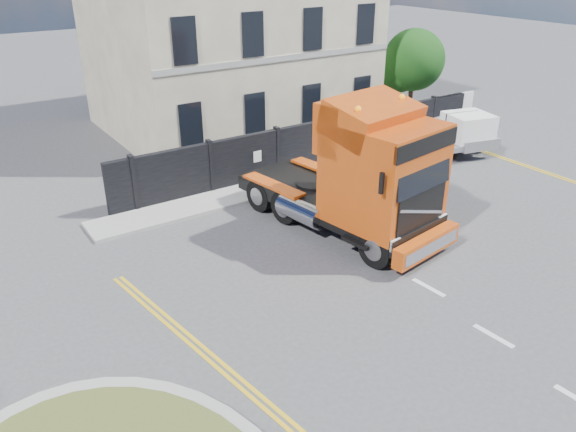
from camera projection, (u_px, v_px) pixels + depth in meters
ground at (336, 316)px, 14.44m from camera, size 120.00×120.00×0.00m
hoarding_fence at (327, 142)px, 24.02m from camera, size 18.80×0.25×2.00m
georgian_building at (227, 10)px, 27.27m from camera, size 12.30×10.30×12.80m
tree at (411, 63)px, 29.38m from camera, size 3.20×3.20×4.80m
pavement_far at (329, 171)px, 23.48m from camera, size 20.00×1.60×0.12m
truck at (365, 178)px, 17.61m from camera, size 3.85×7.78×4.46m
flatbed_pickup at (457, 130)px, 25.38m from camera, size 2.89×4.99×1.93m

